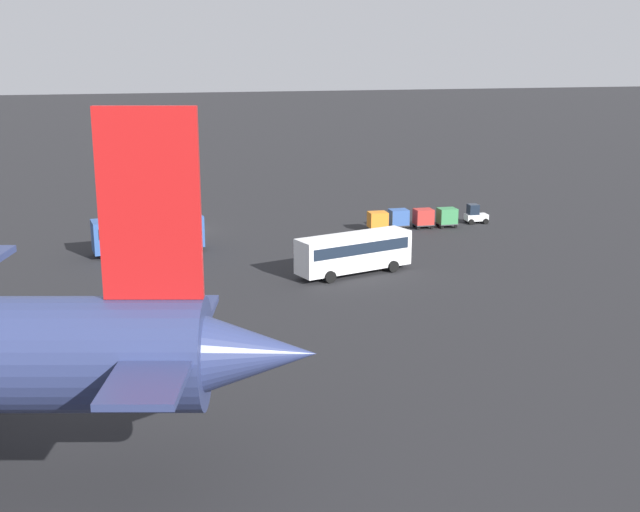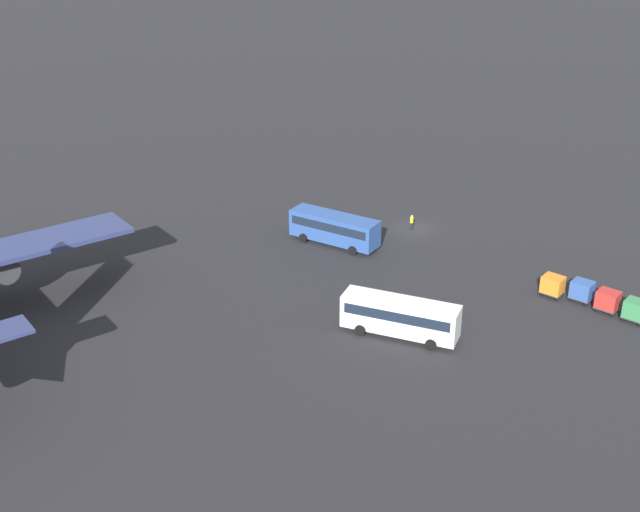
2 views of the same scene
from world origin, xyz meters
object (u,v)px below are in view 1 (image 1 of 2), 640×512
at_px(baggage_tug, 475,215).
at_px(cargo_cart_blue, 399,218).
at_px(worker_person, 187,223).
at_px(shuttle_bus_far, 354,251).
at_px(cargo_cart_red, 423,217).
at_px(cargo_cart_orange, 378,220).
at_px(shuttle_bus_near, 148,232).
at_px(cargo_cart_green, 447,216).

relative_size(baggage_tug, cargo_cart_blue, 1.20).
bearing_deg(worker_person, shuttle_bus_far, 118.54).
height_order(cargo_cart_red, cargo_cart_orange, same).
relative_size(baggage_tug, cargo_cart_orange, 1.20).
bearing_deg(cargo_cart_blue, shuttle_bus_far, 56.42).
bearing_deg(cargo_cart_orange, worker_person, -16.98).
relative_size(baggage_tug, worker_person, 1.44).
xyz_separation_m(shuttle_bus_near, shuttle_bus_far, (-15.95, 12.27, 0.02)).
relative_size(shuttle_bus_far, worker_person, 6.04).
bearing_deg(cargo_cart_green, shuttle_bus_far, 43.50).
xyz_separation_m(cargo_cart_red, cargo_cart_blue, (2.61, -0.54, 0.00)).
relative_size(baggage_tug, cargo_cart_red, 1.20).
height_order(baggage_tug, worker_person, baggage_tug).
bearing_deg(shuttle_bus_far, cargo_cart_green, -151.22).
relative_size(cargo_cart_green, cargo_cart_red, 1.00).
distance_m(cargo_cart_green, cargo_cart_blue, 5.28).
height_order(cargo_cart_green, cargo_cart_orange, same).
bearing_deg(cargo_cart_orange, baggage_tug, -175.56).
relative_size(shuttle_bus_near, cargo_cart_green, 4.92).
xyz_separation_m(shuttle_bus_far, cargo_cart_blue, (-10.36, -15.61, -0.83)).
xyz_separation_m(baggage_tug, cargo_cart_red, (6.49, 0.79, 0.25)).
height_order(cargo_cart_green, cargo_cart_red, same).
distance_m(shuttle_bus_far, cargo_cart_blue, 18.75).
relative_size(cargo_cart_green, cargo_cart_orange, 1.00).
height_order(baggage_tug, cargo_cart_green, baggage_tug).
bearing_deg(cargo_cart_blue, shuttle_bus_near, 7.23).
height_order(cargo_cart_blue, cargo_cart_orange, same).
bearing_deg(baggage_tug, cargo_cart_red, 11.77).
height_order(cargo_cart_green, cargo_cart_blue, same).
xyz_separation_m(worker_person, cargo_cart_blue, (-21.65, 5.16, 0.32)).
distance_m(baggage_tug, cargo_cart_green, 4.03).
xyz_separation_m(shuttle_bus_near, cargo_cart_blue, (-26.31, -3.34, -0.81)).
height_order(shuttle_bus_near, shuttle_bus_far, shuttle_bus_far).
distance_m(cargo_cart_green, cargo_cart_red, 2.62).
xyz_separation_m(cargo_cart_green, cargo_cart_orange, (7.82, -0.17, 0.00)).
distance_m(shuttle_bus_near, worker_person, 9.75).
bearing_deg(cargo_cart_green, cargo_cart_orange, -1.22).
bearing_deg(cargo_cart_blue, cargo_cart_red, 168.33).
height_order(worker_person, cargo_cart_red, cargo_cart_red).
xyz_separation_m(shuttle_bus_near, cargo_cart_orange, (-23.70, -2.68, -0.81)).
xyz_separation_m(shuttle_bus_far, cargo_cart_red, (-12.97, -15.07, -0.83)).
bearing_deg(cargo_cart_orange, cargo_cart_red, -178.66).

